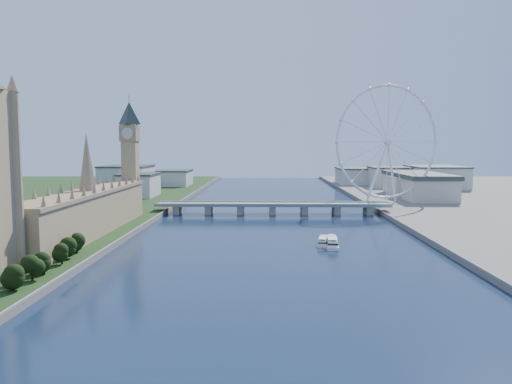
{
  "coord_description": "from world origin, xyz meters",
  "views": [
    {
      "loc": [
        -5.09,
        -167.32,
        63.81
      ],
      "look_at": [
        -13.51,
        210.0,
        28.93
      ],
      "focal_mm": 35.0,
      "sensor_mm": 36.0,
      "label": 1
    }
  ],
  "objects": [
    {
      "name": "big_ben",
      "position": [
        -128.0,
        278.0,
        66.57
      ],
      "size": [
        20.02,
        20.02,
        110.0
      ],
      "color": "tan",
      "rests_on": "ground"
    },
    {
      "name": "tour_boat_far",
      "position": [
        31.14,
        151.4,
        0.0
      ],
      "size": [
        10.57,
        26.05,
        5.55
      ],
      "primitive_type": null,
      "rotation": [
        0.0,
        0.0,
        -0.17
      ],
      "color": "#E9E7C1",
      "rests_on": "ground"
    },
    {
      "name": "county_hall",
      "position": [
        175.0,
        430.0,
        0.0
      ],
      "size": [
        54.0,
        144.0,
        35.0
      ],
      "primitive_type": null,
      "color": "beige",
      "rests_on": "ground"
    },
    {
      "name": "city_skyline",
      "position": [
        39.22,
        560.08,
        16.96
      ],
      "size": [
        505.0,
        280.0,
        32.0
      ],
      "color": "beige",
      "rests_on": "ground"
    },
    {
      "name": "london_eye",
      "position": [
        119.98,
        355.08,
        67.52
      ],
      "size": [
        113.6,
        39.12,
        124.3
      ],
      "color": "silver",
      "rests_on": "ground"
    },
    {
      "name": "tree_row",
      "position": [
        -113.0,
        42.0,
        8.67
      ],
      "size": [
        8.42,
        152.42,
        19.77
      ],
      "color": "black",
      "rests_on": "ground"
    },
    {
      "name": "parliament_range",
      "position": [
        -128.0,
        170.0,
        18.48
      ],
      "size": [
        24.0,
        200.0,
        70.0
      ],
      "color": "tan",
      "rests_on": "ground"
    },
    {
      "name": "tour_boat_near",
      "position": [
        36.29,
        145.83,
        0.0
      ],
      "size": [
        9.88,
        30.37,
        6.6
      ],
      "primitive_type": null,
      "rotation": [
        0.0,
        0.0,
        -0.08
      ],
      "color": "white",
      "rests_on": "ground"
    },
    {
      "name": "westminster_bridge",
      "position": [
        0.0,
        300.0,
        6.63
      ],
      "size": [
        220.0,
        22.0,
        9.5
      ],
      "color": "gray",
      "rests_on": "ground"
    },
    {
      "name": "ground",
      "position": [
        0.0,
        0.0,
        0.0
      ],
      "size": [
        2000.0,
        2000.0,
        0.0
      ],
      "primitive_type": "plane",
      "color": "navy",
      "rests_on": "ground"
    }
  ]
}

